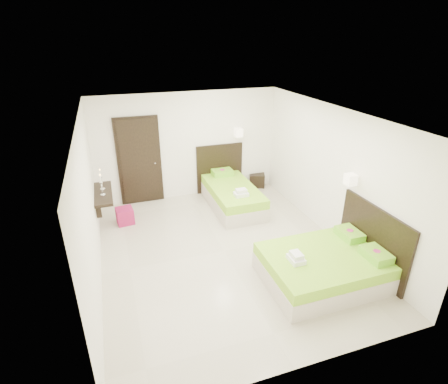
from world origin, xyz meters
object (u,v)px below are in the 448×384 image
object	(u,v)px
nightstand	(257,180)
bed_single	(231,194)
bed_double	(327,265)
ottoman	(125,216)

from	to	relation	value
nightstand	bed_single	bearing A→B (deg)	-119.92
bed_single	bed_double	world-z (taller)	bed_single
nightstand	ottoman	size ratio (longest dim) A/B	1.15
ottoman	bed_single	bearing A→B (deg)	1.94
bed_double	ottoman	bearing A→B (deg)	134.92
bed_single	bed_double	size ratio (longest dim) A/B	1.05
nightstand	ottoman	xyz separation A→B (m)	(-3.56, -0.95, -0.00)
bed_single	ottoman	xyz separation A→B (m)	(-2.51, -0.08, -0.13)
nightstand	bed_double	bearing A→B (deg)	-76.38
bed_double	ottoman	world-z (taller)	bed_double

